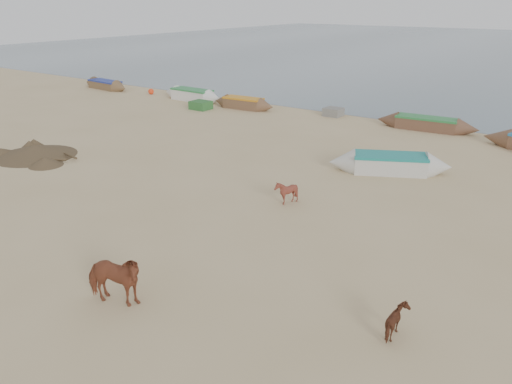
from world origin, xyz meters
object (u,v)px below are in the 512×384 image
near_canoe (390,163)px  cow_adult (114,280)px  calf_front (286,192)px  calf_right (398,323)px

near_canoe → cow_adult: bearing=-124.2°
cow_adult → calf_front: cow_adult is taller
cow_adult → calf_right: size_ratio=2.22×
calf_front → calf_right: calf_front is taller
cow_adult → calf_right: (6.61, 2.99, -0.35)m
cow_adult → calf_right: 7.26m
near_canoe → calf_right: bearing=-94.7°
calf_front → near_canoe: 6.34m
cow_adult → calf_right: bearing=-84.4°
cow_adult → near_canoe: cow_adult is taller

